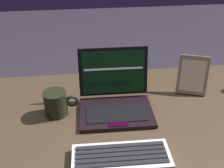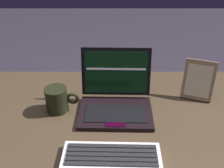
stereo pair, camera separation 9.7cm
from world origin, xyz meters
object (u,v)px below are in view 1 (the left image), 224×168
object	(u,v)px
photo_frame	(193,75)
coffee_mug	(56,103)
external_keyboard	(121,158)
laptop_front	(115,99)

from	to	relation	value
photo_frame	coffee_mug	world-z (taller)	photo_frame
external_keyboard	coffee_mug	world-z (taller)	coffee_mug
laptop_front	external_keyboard	bearing A→B (deg)	-93.36
laptop_front	external_keyboard	distance (m)	0.26
laptop_front	external_keyboard	world-z (taller)	laptop_front
external_keyboard	coffee_mug	xyz separation A→B (m)	(-0.20, 0.26, 0.03)
coffee_mug	photo_frame	bearing A→B (deg)	8.90
photo_frame	laptop_front	bearing A→B (deg)	-165.85
laptop_front	photo_frame	world-z (taller)	laptop_front
photo_frame	coffee_mug	bearing A→B (deg)	-171.10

